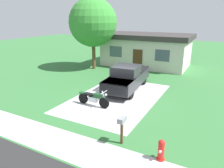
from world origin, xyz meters
name	(u,v)px	position (x,y,z in m)	size (l,w,h in m)	color
ground_plane	(117,97)	(0.00, 0.00, 0.00)	(80.00, 80.00, 0.00)	#346F38
driveway_pad	(117,97)	(0.00, 0.00, 0.00)	(5.21, 8.41, 0.01)	#B7B7B7
sidewalk_strip	(57,141)	(0.00, -6.00, 0.00)	(36.00, 1.80, 0.01)	beige
motorcycle	(94,99)	(-0.67, -1.92, 0.47)	(2.21, 0.70, 1.09)	black
pickup_truck	(128,77)	(-0.12, 2.01, 0.95)	(2.49, 5.77, 1.90)	black
fire_hydrant	(161,150)	(4.44, -5.09, 0.43)	(0.32, 0.40, 0.87)	red
mailbox	(122,123)	(2.63, -4.81, 0.98)	(0.26, 0.48, 1.26)	#4C3823
shade_tree	(93,23)	(-5.94, 6.36, 4.71)	(4.82, 4.82, 7.13)	brown
neighbor_house	(146,49)	(-1.69, 10.50, 1.79)	(9.60, 5.60, 3.50)	beige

